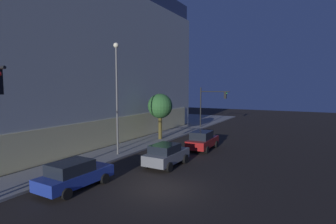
{
  "coord_description": "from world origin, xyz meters",
  "views": [
    {
      "loc": [
        -13.07,
        -7.55,
        5.77
      ],
      "look_at": [
        7.48,
        3.63,
        3.68
      ],
      "focal_mm": 29.18,
      "sensor_mm": 36.0,
      "label": 1
    }
  ],
  "objects": [
    {
      "name": "street_lamp_sidewalk",
      "position": [
        4.89,
        7.07,
        5.87
      ],
      "size": [
        0.44,
        0.44,
        9.3
      ],
      "color": "#595959",
      "rests_on": "sidewalk_corner"
    },
    {
      "name": "car_red",
      "position": [
        10.5,
        1.61,
        0.87
      ],
      "size": [
        4.48,
        2.09,
        1.75
      ],
      "color": "maroon",
      "rests_on": "ground"
    },
    {
      "name": "car_grey",
      "position": [
        4.19,
        1.98,
        0.86
      ],
      "size": [
        4.08,
        2.11,
        1.66
      ],
      "color": "slate",
      "rests_on": "ground"
    },
    {
      "name": "traffic_light_far_corner",
      "position": [
        23.38,
        5.54,
        3.87
      ],
      "size": [
        0.48,
        4.21,
        5.64
      ],
      "color": "black",
      "rests_on": "sidewalk_corner"
    },
    {
      "name": "modern_building",
      "position": [
        10.05,
        21.58,
        8.92
      ],
      "size": [
        31.95,
        23.76,
        17.96
      ],
      "color": "#4C4C51",
      "rests_on": "ground"
    },
    {
      "name": "sidewalk_tree",
      "position": [
        12.56,
        7.37,
        3.73
      ],
      "size": [
        2.68,
        2.68,
        4.97
      ],
      "color": "#4F441E",
      "rests_on": "sidewalk_corner"
    },
    {
      "name": "ground_plane",
      "position": [
        0.0,
        0.0,
        0.0
      ],
      "size": [
        120.0,
        120.0,
        0.0
      ],
      "primitive_type": "plane",
      "color": "black"
    },
    {
      "name": "car_blue",
      "position": [
        -2.28,
        4.44,
        0.82
      ],
      "size": [
        4.53,
        2.19,
        1.62
      ],
      "color": "navy",
      "rests_on": "ground"
    }
  ]
}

